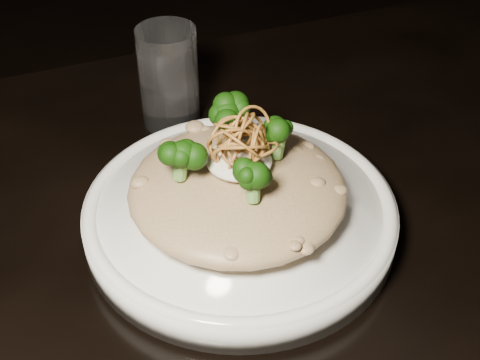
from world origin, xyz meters
name	(u,v)px	position (x,y,z in m)	size (l,w,h in m)	color
table	(242,341)	(0.00, 0.00, 0.67)	(1.10, 0.80, 0.75)	black
plate	(240,216)	(0.02, 0.06, 0.76)	(0.27, 0.27, 0.03)	white
risotto	(238,189)	(0.02, 0.05, 0.80)	(0.18, 0.18, 0.04)	brown
broccoli	(235,147)	(0.02, 0.05, 0.84)	(0.13, 0.13, 0.05)	black
cheese	(239,160)	(0.02, 0.06, 0.83)	(0.05, 0.05, 0.02)	white
shallots	(243,135)	(0.02, 0.06, 0.85)	(0.05, 0.05, 0.03)	brown
drinking_glass	(169,77)	(0.01, 0.24, 0.80)	(0.06, 0.06, 0.11)	white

